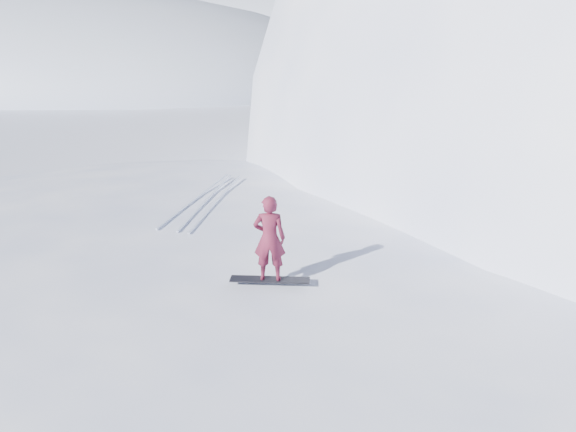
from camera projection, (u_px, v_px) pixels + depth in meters
name	position (u px, v px, depth m)	size (l,w,h in m)	color
ground	(172.00, 338.00, 14.08)	(400.00, 400.00, 0.00)	white
near_ridge	(259.00, 295.00, 16.36)	(36.00, 28.00, 4.80)	white
peak_shoulder	(565.00, 185.00, 28.09)	(28.00, 24.00, 18.00)	white
far_ridge_a	(13.00, 78.00, 91.90)	(120.00, 70.00, 28.00)	white
far_ridge_c	(295.00, 65.00, 125.13)	(140.00, 90.00, 36.00)	white
wind_bumps	(197.00, 299.00, 16.14)	(16.00, 14.40, 1.00)	white
snowboard	(270.00, 280.00, 11.66)	(1.66, 0.31, 0.03)	black
snowboarder	(269.00, 238.00, 11.37)	(0.66, 0.43, 1.80)	maroon
board_tracks	(208.00, 198.00, 17.29)	(2.08, 5.91, 0.04)	silver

